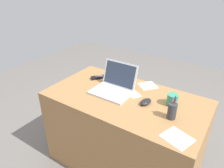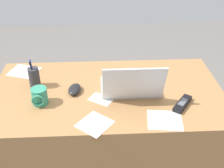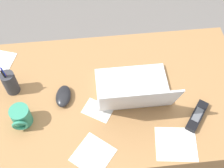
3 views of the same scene
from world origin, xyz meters
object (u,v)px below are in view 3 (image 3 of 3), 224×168
computer_mouse (63,97)px  cordless_phone (197,116)px  coffee_mug_white (21,117)px  laptop (134,91)px  pen_holder (10,83)px

computer_mouse → cordless_phone: (-0.57, 0.16, -0.01)m
coffee_mug_white → cordless_phone: (-0.74, 0.06, -0.03)m
laptop → cordless_phone: bearing=152.3°
cordless_phone → pen_holder: pen_holder is taller
cordless_phone → pen_holder: (0.80, -0.22, 0.05)m
laptop → cordless_phone: laptop is taller
laptop → computer_mouse: bearing=-4.0°
pen_holder → laptop: bearing=170.4°
computer_mouse → coffee_mug_white: 0.20m
coffee_mug_white → laptop: bearing=-171.1°
laptop → computer_mouse: 0.32m
pen_holder → cordless_phone: bearing=164.2°
computer_mouse → coffee_mug_white: coffee_mug_white is taller
computer_mouse → cordless_phone: size_ratio=0.75×
cordless_phone → computer_mouse: bearing=-15.3°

